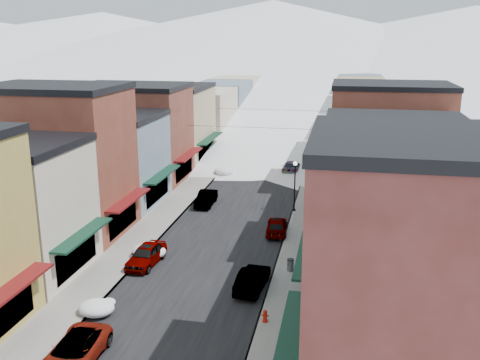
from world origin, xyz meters
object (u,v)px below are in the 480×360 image
at_px(car_dark_hatch, 206,198).
at_px(trash_can, 290,265).
at_px(car_silver_sedan, 146,255).
at_px(fire_hydrant, 265,316).
at_px(car_white_suv, 74,352).
at_px(streetlamp_near, 295,180).
at_px(car_green_sedan, 252,279).

relative_size(car_dark_hatch, trash_can, 4.98).
distance_m(car_silver_sedan, fire_hydrant, 11.80).
height_order(car_white_suv, car_dark_hatch, car_white_suv).
bearing_deg(trash_can, car_silver_sedan, -176.46).
xyz_separation_m(car_dark_hatch, fire_hydrant, (9.01, -21.12, -0.21)).
bearing_deg(car_white_suv, streetlamp_near, 70.39).
bearing_deg(car_green_sedan, car_dark_hatch, -61.10).
bearing_deg(streetlamp_near, car_green_sedan, -94.18).
height_order(car_dark_hatch, fire_hydrant, car_dark_hatch).
relative_size(car_silver_sedan, trash_can, 5.17).
relative_size(fire_hydrant, trash_can, 0.87).
xyz_separation_m(car_white_suv, car_green_sedan, (7.50, 10.04, 0.01)).
distance_m(car_dark_hatch, car_green_sedan, 18.48).
bearing_deg(fire_hydrant, car_silver_sedan, 145.94).
xyz_separation_m(fire_hydrant, trash_can, (0.74, 7.26, 0.10)).
xyz_separation_m(car_white_suv, fire_hydrant, (8.98, 5.79, -0.22)).
bearing_deg(car_silver_sedan, car_white_suv, -81.97).
xyz_separation_m(car_silver_sedan, car_green_sedan, (8.30, -2.36, -0.04)).
xyz_separation_m(car_green_sedan, streetlamp_near, (1.20, 16.49, 2.45)).
bearing_deg(car_white_suv, car_green_sedan, 51.79).
distance_m(car_white_suv, trash_can, 16.27).
relative_size(car_dark_hatch, streetlamp_near, 0.90).
bearing_deg(car_silver_sedan, car_green_sedan, -11.56).
bearing_deg(fire_hydrant, car_white_suv, -147.18).
distance_m(car_silver_sedan, car_green_sedan, 8.63).
height_order(fire_hydrant, streetlamp_near, streetlamp_near).
bearing_deg(car_white_suv, car_dark_hatch, 88.61).
height_order(car_green_sedan, trash_can, car_green_sedan).
bearing_deg(streetlamp_near, trash_can, -85.68).
height_order(car_dark_hatch, trash_can, car_dark_hatch).
distance_m(car_green_sedan, trash_can, 3.75).
relative_size(car_silver_sedan, car_dark_hatch, 1.04).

